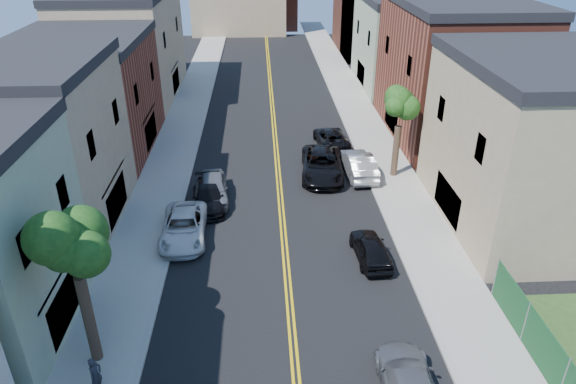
{
  "coord_description": "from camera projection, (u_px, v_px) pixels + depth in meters",
  "views": [
    {
      "loc": [
        -1.11,
        -1.79,
        15.75
      ],
      "look_at": [
        0.32,
        24.3,
        2.0
      ],
      "focal_mm": 32.47,
      "sensor_mm": 36.0,
      "label": 1
    }
  ],
  "objects": [
    {
      "name": "tree_right_far",
      "position": [
        402.0,
        95.0,
        33.19
      ],
      "size": [
        4.4,
        4.4,
        8.03
      ],
      "color": "#3D2D1E",
      "rests_on": "sidewalk_right"
    },
    {
      "name": "sidewalk_right",
      "position": [
        366.0,
        125.0,
        44.66
      ],
      "size": [
        3.2,
        100.0,
        0.15
      ],
      "primitive_type": "cube",
      "color": "gray",
      "rests_on": "ground"
    },
    {
      "name": "bldg_right_brick",
      "position": [
        452.0,
        73.0,
        40.9
      ],
      "size": [
        9.0,
        14.0,
        10.0
      ],
      "primitive_type": "cube",
      "color": "brown",
      "rests_on": "ground"
    },
    {
      "name": "curb_right",
      "position": [
        346.0,
        125.0,
        44.58
      ],
      "size": [
        0.3,
        100.0,
        0.15
      ],
      "primitive_type": "cube",
      "color": "gray",
      "rests_on": "ground"
    },
    {
      "name": "bldg_right_palegrn",
      "position": [
        406.0,
        45.0,
        53.62
      ],
      "size": [
        9.0,
        12.0,
        8.5
      ],
      "primitive_type": "cube",
      "color": "gray",
      "rests_on": "ground"
    },
    {
      "name": "bldg_left_tan_far",
      "position": [
        126.0,
        47.0,
        50.26
      ],
      "size": [
        9.0,
        16.0,
        9.5
      ],
      "primitive_type": "cube",
      "color": "#998466",
      "rests_on": "ground"
    },
    {
      "name": "bldg_left_tan_near",
      "position": [
        25.0,
        152.0,
        28.29
      ],
      "size": [
        9.0,
        10.0,
        9.0
      ],
      "primitive_type": "cube",
      "color": "#998466",
      "rests_on": "ground"
    },
    {
      "name": "bldg_left_brick",
      "position": [
        85.0,
        99.0,
        38.24
      ],
      "size": [
        9.0,
        12.0,
        8.0
      ],
      "primitive_type": "cube",
      "color": "brown",
      "rests_on": "ground"
    },
    {
      "name": "grey_car_left",
      "position": [
        213.0,
        188.0,
        32.61
      ],
      "size": [
        2.23,
        4.67,
        1.54
      ],
      "primitive_type": "imported",
      "rotation": [
        0.0,
        0.0,
        0.09
      ],
      "color": "slate",
      "rests_on": "ground"
    },
    {
      "name": "white_pickup",
      "position": [
        184.0,
        227.0,
        28.62
      ],
      "size": [
        2.55,
        5.25,
        1.44
      ],
      "primitive_type": "imported",
      "rotation": [
        0.0,
        0.0,
        0.03
      ],
      "color": "silver",
      "rests_on": "ground"
    },
    {
      "name": "black_suv_lane",
      "position": [
        322.0,
        165.0,
        35.58
      ],
      "size": [
        3.21,
        6.19,
        1.67
      ],
      "primitive_type": "imported",
      "rotation": [
        0.0,
        0.0,
        -0.08
      ],
      "color": "black",
      "rests_on": "ground"
    },
    {
      "name": "black_car_right",
      "position": [
        371.0,
        249.0,
        26.83
      ],
      "size": [
        1.84,
        4.02,
        1.34
      ],
      "primitive_type": "imported",
      "rotation": [
        0.0,
        0.0,
        3.21
      ],
      "color": "black",
      "rests_on": "ground"
    },
    {
      "name": "sidewalk_left",
      "position": [
        181.0,
        128.0,
        43.9
      ],
      "size": [
        3.2,
        100.0,
        0.15
      ],
      "primitive_type": "cube",
      "color": "gray",
      "rests_on": "ground"
    },
    {
      "name": "pedestrian_left",
      "position": [
        96.0,
        375.0,
        19.06
      ],
      "size": [
        0.56,
        0.67,
        1.55
      ],
      "primitive_type": "imported",
      "rotation": [
        0.0,
        0.0,
        1.16
      ],
      "color": "#26262D",
      "rests_on": "sidewalk_left"
    },
    {
      "name": "dark_car_right_far",
      "position": [
        331.0,
        138.0,
        40.36
      ],
      "size": [
        2.63,
        5.03,
        1.35
      ],
      "primitive_type": "imported",
      "rotation": [
        0.0,
        0.0,
        3.22
      ],
      "color": "black",
      "rests_on": "ground"
    },
    {
      "name": "black_car_left",
      "position": [
        208.0,
        196.0,
        31.88
      ],
      "size": [
        2.3,
        4.74,
        1.33
      ],
      "primitive_type": "imported",
      "rotation": [
        0.0,
        0.0,
        0.1
      ],
      "color": "black",
      "rests_on": "ground"
    },
    {
      "name": "bldg_right_tan",
      "position": [
        535.0,
        148.0,
        28.76
      ],
      "size": [
        9.0,
        12.0,
        9.0
      ],
      "primitive_type": "cube",
      "color": "#998466",
      "rests_on": "ground"
    },
    {
      "name": "silver_car_right",
      "position": [
        358.0,
        164.0,
        35.67
      ],
      "size": [
        2.03,
        5.09,
        1.64
      ],
      "primitive_type": "imported",
      "rotation": [
        0.0,
        0.0,
        3.2
      ],
      "color": "#929599",
      "rests_on": "ground"
    },
    {
      "name": "tree_left_mid",
      "position": [
        67.0,
        219.0,
        17.9
      ],
      "size": [
        5.2,
        5.2,
        9.29
      ],
      "color": "#3D2D1E",
      "rests_on": "sidewalk_left"
    },
    {
      "name": "curb_left",
      "position": [
        201.0,
        128.0,
        43.98
      ],
      "size": [
        0.3,
        100.0,
        0.15
      ],
      "primitive_type": "cube",
      "color": "gray",
      "rests_on": "ground"
    }
  ]
}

